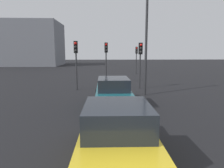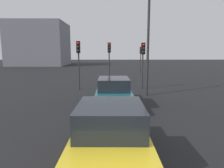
{
  "view_description": "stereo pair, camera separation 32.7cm",
  "coord_description": "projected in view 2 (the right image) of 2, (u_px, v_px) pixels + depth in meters",
  "views": [
    {
      "loc": [
        -2.57,
        0.43,
        2.89
      ],
      "look_at": [
        7.44,
        -0.0,
        1.31
      ],
      "focal_mm": 32.29,
      "sensor_mm": 36.0,
      "label": 1
    },
    {
      "loc": [
        -2.58,
        0.11,
        2.89
      ],
      "look_at": [
        7.44,
        -0.0,
        1.31
      ],
      "focal_mm": 32.29,
      "sensor_mm": 36.0,
      "label": 2
    }
  ],
  "objects": [
    {
      "name": "traffic_light_near_right",
      "position": [
        78.0,
        55.0,
        15.28
      ],
      "size": [
        0.32,
        0.28,
        3.74
      ],
      "rotation": [
        0.0,
        0.0,
        3.14
      ],
      "color": "#2D2D30",
      "rests_on": "ground_plane"
    },
    {
      "name": "traffic_light_far_left",
      "position": [
        143.0,
        56.0,
        15.76
      ],
      "size": [
        0.33,
        0.3,
        3.64
      ],
      "rotation": [
        0.0,
        0.0,
        3.26
      ],
      "color": "#2D2D30",
      "rests_on": "ground_plane"
    },
    {
      "name": "building_facade_left",
      "position": [
        40.0,
        44.0,
        45.7
      ],
      "size": [
        10.94,
        11.81,
        9.53
      ],
      "primitive_type": "cube",
      "color": "slate",
      "rests_on": "ground_plane"
    },
    {
      "name": "traffic_light_far_right",
      "position": [
        141.0,
        54.0,
        26.59
      ],
      "size": [
        0.32,
        0.29,
        3.64
      ],
      "rotation": [
        0.0,
        0.0,
        3.17
      ],
      "color": "#2D2D30",
      "rests_on": "ground_plane"
    },
    {
      "name": "street_lamp_kerbside",
      "position": [
        148.0,
        36.0,
        13.13
      ],
      "size": [
        0.56,
        0.36,
        6.62
      ],
      "color": "#2D2D30",
      "rests_on": "ground_plane"
    },
    {
      "name": "traffic_light_near_left",
      "position": [
        109.0,
        54.0,
        18.5
      ],
      "size": [
        0.33,
        0.31,
        3.78
      ],
      "rotation": [
        0.0,
        0.0,
        3.28
      ],
      "color": "#2D2D30",
      "rests_on": "ground_plane"
    },
    {
      "name": "car_teal_lead",
      "position": [
        114.0,
        92.0,
        10.88
      ],
      "size": [
        4.65,
        2.03,
        1.56
      ],
      "rotation": [
        0.0,
        0.0,
        -0.0
      ],
      "color": "#19606B",
      "rests_on": "ground_plane"
    },
    {
      "name": "car_yellow_second",
      "position": [
        111.0,
        135.0,
        5.19
      ],
      "size": [
        4.13,
        2.1,
        1.63
      ],
      "rotation": [
        0.0,
        0.0,
        -0.02
      ],
      "color": "gold",
      "rests_on": "ground_plane"
    }
  ]
}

